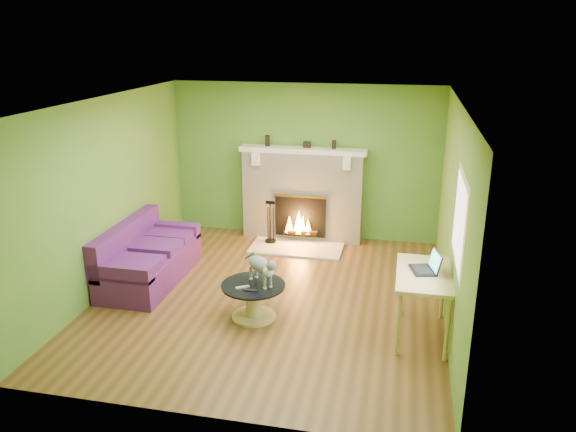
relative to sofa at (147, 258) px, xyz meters
name	(u,v)px	position (x,y,z in m)	size (l,w,h in m)	color
floor	(270,297)	(1.86, -0.20, -0.32)	(5.00, 5.00, 0.00)	#563818
ceiling	(268,102)	(1.86, -0.20, 2.28)	(5.00, 5.00, 0.00)	white
wall_back	(305,162)	(1.86, 2.30, 0.98)	(5.00, 5.00, 0.00)	#47832B
wall_front	(200,290)	(1.86, -2.70, 0.98)	(5.00, 5.00, 0.00)	#47832B
wall_left	(108,195)	(-0.39, -0.20, 0.98)	(5.00, 5.00, 0.00)	#47832B
wall_right	(453,217)	(4.11, -0.20, 0.98)	(5.00, 5.00, 0.00)	#47832B
window_frame	(460,221)	(4.10, -1.10, 1.23)	(1.20, 1.20, 0.00)	silver
window_pane	(459,221)	(4.09, -1.10, 1.23)	(1.06, 1.06, 0.00)	white
fireplace	(303,195)	(1.86, 2.12, 0.45)	(2.10, 0.46, 1.58)	beige
hearth	(296,248)	(1.86, 1.60, -0.31)	(1.50, 0.75, 0.03)	beige
mantel	(303,150)	(1.86, 2.10, 1.22)	(2.10, 0.28, 0.08)	white
sofa	(147,258)	(0.00, 0.00, 0.00)	(0.87, 1.85, 0.83)	#4D195F
coffee_table	(254,298)	(1.78, -0.77, -0.06)	(0.79, 0.79, 0.45)	tan
desk	(424,281)	(3.81, -0.78, 0.38)	(0.63, 1.08, 0.80)	tan
cat	(260,268)	(1.86, -0.72, 0.33)	(0.24, 0.65, 0.41)	slate
remote_silver	(243,287)	(1.68, -0.89, 0.14)	(0.17, 0.04, 0.02)	gray
remote_black	(251,290)	(1.80, -0.95, 0.13)	(0.16, 0.04, 0.02)	black
laptop	(424,261)	(3.79, -0.73, 0.60)	(0.29, 0.33, 0.25)	black
fire_tools	(270,221)	(1.39, 1.75, 0.07)	(0.19, 0.19, 0.72)	black
mantel_vase_left	(267,141)	(1.26, 2.13, 1.35)	(0.08, 0.08, 0.18)	black
mantel_vase_right	(334,144)	(2.37, 2.13, 1.33)	(0.07, 0.07, 0.14)	black
mantel_box	(307,145)	(1.92, 2.13, 1.31)	(0.12, 0.08, 0.10)	black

